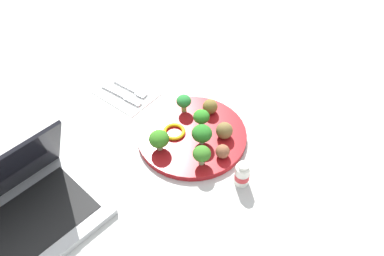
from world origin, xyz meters
The scene contains 16 objects.
ground_plane centered at (0.00, 0.00, 0.00)m, with size 4.00×4.00×0.00m, color #B2B2AD.
plate centered at (0.00, 0.00, 0.01)m, with size 0.28×0.28×0.02m, color maroon.
broccoli_floret_mid_right centered at (-0.03, -0.09, 0.05)m, with size 0.05×0.05×0.05m.
broccoli_floret_front_right centered at (0.08, -0.06, 0.05)m, with size 0.04×0.04×0.05m.
broccoli_floret_near_rim centered at (-0.07, 0.05, 0.05)m, with size 0.04×0.04×0.05m.
broccoli_floret_front_left centered at (0.04, -0.01, 0.05)m, with size 0.05×0.05×0.05m.
broccoli_floret_back_left centered at (0.00, 0.04, 0.04)m, with size 0.04×0.04×0.05m.
meatball_back_left centered at (-0.01, 0.09, 0.04)m, with size 0.04×0.04×0.04m, color brown.
meatball_center centered at (0.07, 0.04, 0.04)m, with size 0.04×0.04×0.04m, color brown.
meatball_front_left centered at (0.10, -0.02, 0.03)m, with size 0.03×0.03×0.03m, color brown.
pepper_ring_near_rim centered at (-0.04, -0.03, 0.02)m, with size 0.06×0.06×0.01m, color yellow.
napkin centered at (-0.26, 0.02, 0.00)m, with size 0.17×0.12×0.01m, color white.
fork centered at (-0.25, 0.04, 0.01)m, with size 0.12×0.02×0.01m.
knife centered at (-0.25, 0.01, 0.01)m, with size 0.15×0.02×0.01m.
yogurt_bottle centered at (0.18, -0.04, 0.03)m, with size 0.04×0.04×0.07m.
laptop centered at (-0.14, -0.42, 0.04)m, with size 0.26×0.34×0.20m.
Camera 1 is at (0.42, -0.56, 0.78)m, focal length 37.88 mm.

